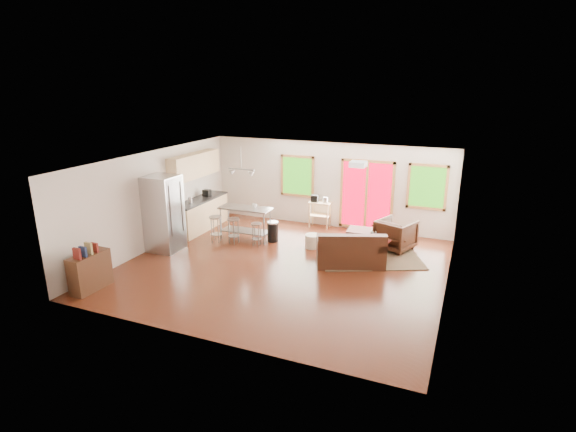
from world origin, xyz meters
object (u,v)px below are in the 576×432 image
at_px(loveseat, 350,251).
at_px(coffee_table, 385,238).
at_px(rug, 369,256).
at_px(armchair, 396,233).
at_px(refrigerator, 164,214).
at_px(kitchen_cart, 319,206).
at_px(ottoman, 359,237).
at_px(island, 245,218).

distance_m(loveseat, coffee_table, 1.39).
distance_m(rug, armchair, 1.03).
bearing_deg(refrigerator, kitchen_cart, 46.50).
bearing_deg(armchair, ottoman, 22.23).
relative_size(loveseat, armchair, 2.05).
distance_m(armchair, island, 4.16).
xyz_separation_m(rug, armchair, (0.52, 0.77, 0.44)).
relative_size(loveseat, refrigerator, 0.92).
bearing_deg(ottoman, island, -165.42).
height_order(island, kitchen_cart, kitchen_cart).
xyz_separation_m(loveseat, armchair, (0.84, 1.48, 0.11)).
bearing_deg(armchair, kitchen_cart, -0.68).
height_order(armchair, refrigerator, refrigerator).
xyz_separation_m(rug, refrigerator, (-5.13, -1.60, 0.99)).
bearing_deg(refrigerator, coffee_table, 20.87).
height_order(armchair, island, island).
relative_size(armchair, island, 0.61).
xyz_separation_m(coffee_table, ottoman, (-0.73, 0.22, -0.14)).
distance_m(coffee_table, refrigerator, 5.85).
bearing_deg(rug, armchair, 55.87).
bearing_deg(coffee_table, armchair, 41.97).
xyz_separation_m(ottoman, kitchen_cart, (-1.53, 1.05, 0.47)).
bearing_deg(refrigerator, armchair, 21.94).
bearing_deg(loveseat, rug, 44.71).
distance_m(coffee_table, kitchen_cart, 2.61).
height_order(loveseat, refrigerator, refrigerator).
bearing_deg(coffee_table, refrigerator, -158.33).
bearing_deg(refrigerator, ottoman, 26.00).
distance_m(rug, loveseat, 0.85).
bearing_deg(kitchen_cart, refrigerator, -132.69).
xyz_separation_m(rug, loveseat, (-0.32, -0.71, 0.33)).
bearing_deg(loveseat, ottoman, 74.11).
xyz_separation_m(rug, kitchen_cart, (-1.98, 1.81, 0.67)).
bearing_deg(island, rug, 0.69).
bearing_deg(refrigerator, rug, 16.52).
bearing_deg(coffee_table, ottoman, 163.36).
xyz_separation_m(island, kitchen_cart, (1.57, 1.85, 0.04)).
xyz_separation_m(coffee_table, armchair, (0.25, 0.22, 0.10)).
bearing_deg(rug, refrigerator, -162.68).
bearing_deg(kitchen_cart, loveseat, -56.61).
distance_m(island, kitchen_cart, 2.43).
relative_size(island, kitchen_cart, 1.49).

